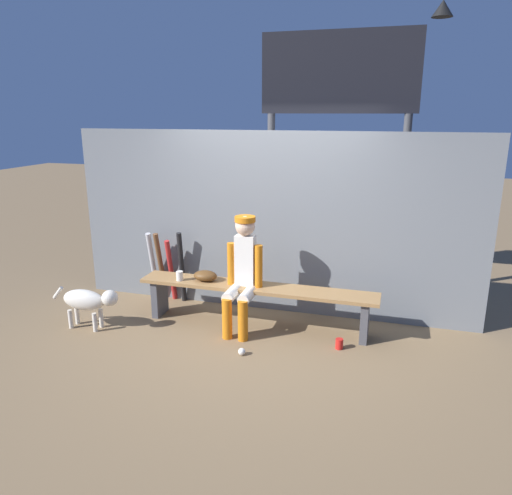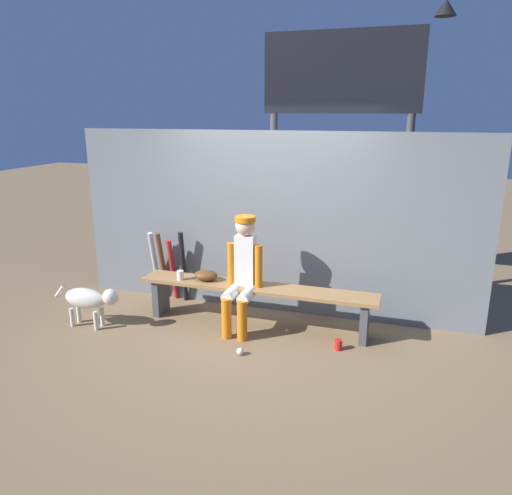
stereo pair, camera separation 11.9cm
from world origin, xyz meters
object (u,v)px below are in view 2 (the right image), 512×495
Objects in this scene: cup_on_ground at (338,345)px; bat_aluminum_black at (183,267)px; bat_aluminum_red at (173,270)px; dog at (90,299)px; dugout_bench at (256,295)px; cup_on_bench at (180,275)px; bat_aluminum_silver at (155,265)px; baseball at (240,351)px; baseball_glove at (206,275)px; player_seated at (242,270)px; scoreboard at (345,101)px; bat_wood_dark at (163,266)px.

bat_aluminum_black is at bearing 161.07° from cup_on_ground.
bat_aluminum_red reaches higher than dog.
dugout_bench is 1.08m from cup_on_ground.
bat_aluminum_red reaches higher than cup_on_ground.
bat_aluminum_black is 1.12× the size of bat_aluminum_red.
cup_on_bench reaches higher than dog.
bat_aluminum_silver reaches higher than baseball.
dog is (-2.79, -0.30, 0.28)m from cup_on_ground.
dog is (-1.80, -0.59, -0.05)m from dugout_bench.
cup_on_bench is at bearing -54.36° from bat_aluminum_red.
baseball_glove is 3.78× the size of baseball.
player_seated is at bearing -12.57° from baseball_glove.
scoreboard is at bearing 73.27° from baseball.
baseball_glove reaches higher than dog.
bat_wood_dark is 12.48× the size of baseball.
dugout_bench is 2.67m from scoreboard.
cup_on_ground is (0.99, -0.29, -0.33)m from dugout_bench.
cup_on_ground is at bearing -80.60° from scoreboard.
player_seated is 1.38× the size of bat_aluminum_silver.
dugout_bench is at bearing -17.48° from bat_wood_dark.
bat_aluminum_silver is at bearing 144.28° from baseball.
scoreboard is (1.82, 1.01, 2.05)m from bat_aluminum_black.
bat_aluminum_red is 2.41m from cup_on_ground.
cup_on_bench is (-0.78, 0.04, -0.15)m from player_seated.
scoreboard reaches higher than bat_aluminum_black.
dugout_bench is 1.49m from bat_wood_dark.
scoreboard is at bearing 39.16° from dog.
bat_wood_dark reaches higher than dugout_bench.
dugout_bench is 3.25× the size of dog.
bat_aluminum_silver is 1.07m from dog.
player_seated is 1.43m from bat_wood_dark.
baseball is (1.47, -1.15, -0.42)m from bat_wood_dark.
cup_on_ground is 0.13× the size of dog.
bat_wood_dark is 0.99× the size of bat_aluminum_silver.
bat_wood_dark is (-0.30, 0.01, -0.01)m from bat_aluminum_black.
scoreboard reaches higher than dog.
scoreboard reaches higher than cup_on_bench.
dog is at bearing -140.84° from scoreboard.
cup_on_bench is at bearing 146.79° from baseball.
baseball is at bearing -35.72° from bat_aluminum_silver.
dugout_bench is 1.59m from bat_aluminum_silver.
player_seated is 1.30m from cup_on_ground.
bat_aluminum_silver is (-0.11, -0.01, 0.00)m from bat_wood_dark.
cup_on_ground is (1.60, -0.29, -0.50)m from baseball_glove.
player_seated reaches higher than bat_aluminum_silver.
bat_aluminum_black is 1.24m from dog.
cup_on_ground is 1.00× the size of cup_on_bench.
bat_aluminum_red reaches higher than baseball.
bat_aluminum_silver reaches higher than bat_wood_dark.
cup_on_ground is at bearing -16.07° from dugout_bench.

